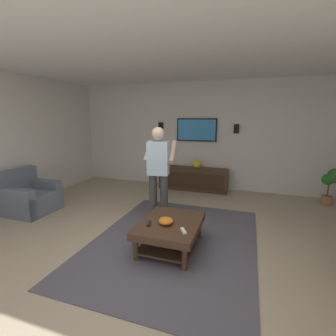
{
  "coord_description": "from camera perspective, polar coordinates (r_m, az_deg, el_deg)",
  "views": [
    {
      "loc": [
        -2.71,
        -1.19,
        1.81
      ],
      "look_at": [
        1.03,
        0.07,
        0.97
      ],
      "focal_mm": 25.83,
      "sensor_mm": 36.0,
      "label": 1
    }
  ],
  "objects": [
    {
      "name": "vase_round",
      "position": [
        6.0,
        6.87,
        0.88
      ],
      "size": [
        0.22,
        0.22,
        0.22
      ],
      "primitive_type": "sphere",
      "color": "gold",
      "rests_on": "media_console"
    },
    {
      "name": "coffee_table",
      "position": [
        3.43,
        0.5,
        -14.13
      ],
      "size": [
        1.0,
        0.8,
        0.4
      ],
      "color": "#422B1C",
      "rests_on": "ground"
    },
    {
      "name": "remote_black",
      "position": [
        3.32,
        -4.53,
        -12.9
      ],
      "size": [
        0.16,
        0.08,
        0.02
      ],
      "primitive_type": "cube",
      "rotation": [
        0.0,
        0.0,
        0.27
      ],
      "color": "black",
      "rests_on": "coffee_table"
    },
    {
      "name": "bowl",
      "position": [
        3.3,
        -0.51,
        -12.37
      ],
      "size": [
        0.2,
        0.2,
        0.09
      ],
      "primitive_type": "ellipsoid",
      "color": "orange",
      "rests_on": "coffee_table"
    },
    {
      "name": "potted_plant_short",
      "position": [
        5.99,
        34.13,
        -2.54
      ],
      "size": [
        0.34,
        0.33,
        0.79
      ],
      "color": "#9E6B4C",
      "rests_on": "ground"
    },
    {
      "name": "tv",
      "position": [
        6.18,
        6.78,
        8.94
      ],
      "size": [
        0.05,
        1.01,
        0.57
      ],
      "rotation": [
        0.0,
        0.0,
        3.14
      ],
      "color": "black"
    },
    {
      "name": "wall_speaker_right",
      "position": [
        6.46,
        -1.69,
        9.75
      ],
      "size": [
        0.06,
        0.12,
        0.22
      ],
      "primitive_type": "cube",
      "color": "black"
    },
    {
      "name": "area_rug",
      "position": [
        3.74,
        1.49,
        -16.84
      ],
      "size": [
        3.0,
        2.31,
        0.01
      ],
      "primitive_type": "cube",
      "color": "#514C56",
      "rests_on": "ground"
    },
    {
      "name": "ground_plane",
      "position": [
        3.47,
        -4.62,
        -19.43
      ],
      "size": [
        8.08,
        8.08,
        0.0
      ],
      "primitive_type": "plane",
      "color": "tan"
    },
    {
      "name": "remote_white",
      "position": [
        3.13,
        3.64,
        -14.55
      ],
      "size": [
        0.15,
        0.12,
        0.02
      ],
      "primitive_type": "cube",
      "rotation": [
        0.0,
        0.0,
        3.69
      ],
      "color": "white",
      "rests_on": "coffee_table"
    },
    {
      "name": "wall_speaker_left",
      "position": [
        6.06,
        15.84,
        8.9
      ],
      "size": [
        0.06,
        0.12,
        0.22
      ],
      "primitive_type": "cube",
      "color": "black"
    },
    {
      "name": "armchair",
      "position": [
        5.39,
        -29.87,
        -6.12
      ],
      "size": [
        0.81,
        0.82,
        0.82
      ],
      "rotation": [
        0.0,
        0.0,
        -1.58
      ],
      "color": "slate",
      "rests_on": "ground"
    },
    {
      "name": "media_console",
      "position": [
        6.13,
        6.03,
        -2.56
      ],
      "size": [
        0.45,
        1.7,
        0.55
      ],
      "rotation": [
        0.0,
        0.0,
        3.14
      ],
      "color": "#422B1C",
      "rests_on": "ground"
    },
    {
      "name": "ceiling_slab",
      "position": [
        3.1,
        -5.58,
        28.91
      ],
      "size": [
        6.93,
        6.72,
        0.1
      ],
      "primitive_type": "cube",
      "color": "white"
    },
    {
      "name": "person_standing",
      "position": [
        4.21,
        -2.26,
        -0.01
      ],
      "size": [
        0.59,
        0.6,
        1.64
      ],
      "rotation": [
        0.0,
        0.0,
        0.15
      ],
      "color": "#3F3F3F",
      "rests_on": "ground"
    },
    {
      "name": "wall_back_tv",
      "position": [
        6.26,
        7.68,
        7.52
      ],
      "size": [
        0.1,
        6.72,
        2.66
      ],
      "primitive_type": "cube",
      "color": "silver",
      "rests_on": "ground"
    }
  ]
}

